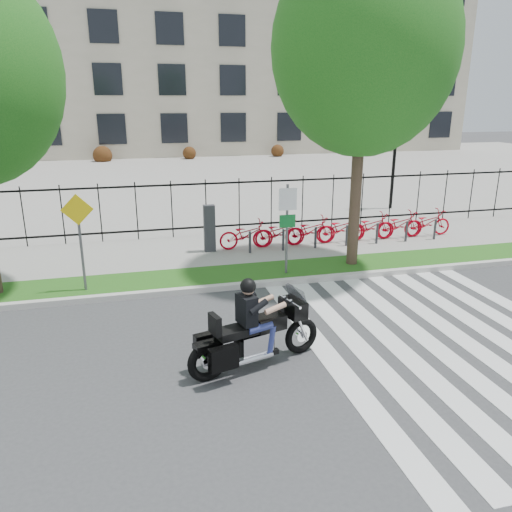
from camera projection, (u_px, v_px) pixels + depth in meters
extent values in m
plane|color=#39393B|center=(219.00, 373.00, 9.19)|extent=(120.00, 120.00, 0.00)
cube|color=#BBB7B0|center=(191.00, 290.00, 12.96)|extent=(60.00, 0.20, 0.15)
cube|color=#205615|center=(187.00, 279.00, 13.75)|extent=(60.00, 1.50, 0.15)
cube|color=gray|center=(178.00, 253.00, 16.06)|extent=(60.00, 3.50, 0.15)
cube|color=gray|center=(151.00, 176.00, 32.30)|extent=(80.00, 34.00, 0.10)
cube|color=#A89F87|center=(135.00, 42.00, 47.81)|extent=(60.00, 20.00, 20.00)
cylinder|color=black|center=(394.00, 166.00, 22.01)|extent=(0.14, 0.14, 4.00)
cylinder|color=black|center=(397.00, 121.00, 21.44)|extent=(0.06, 0.70, 0.70)
sphere|color=white|center=(390.00, 119.00, 21.33)|extent=(0.36, 0.36, 0.36)
sphere|color=white|center=(405.00, 119.00, 21.49)|extent=(0.36, 0.36, 0.36)
cylinder|color=#38281E|center=(356.00, 188.00, 14.19)|extent=(0.32, 0.32, 4.48)
ellipsoid|color=#125215|center=(365.00, 47.00, 13.07)|extent=(4.92, 4.92, 5.66)
cube|color=#2D2D33|center=(209.00, 228.00, 15.81)|extent=(0.35, 0.25, 1.50)
imported|color=#B50012|center=(246.00, 235.00, 16.17)|extent=(1.78, 0.62, 0.94)
cylinder|color=#2D2D33|center=(250.00, 242.00, 15.75)|extent=(0.08, 0.08, 0.70)
imported|color=#B50012|center=(279.00, 232.00, 16.43)|extent=(1.78, 0.62, 0.94)
cylinder|color=#2D2D33|center=(283.00, 240.00, 16.00)|extent=(0.08, 0.08, 0.70)
imported|color=#B50012|center=(310.00, 230.00, 16.69)|extent=(1.78, 0.62, 0.94)
cylinder|color=#2D2D33|center=(315.00, 238.00, 16.26)|extent=(0.08, 0.08, 0.70)
imported|color=#B50012|center=(341.00, 228.00, 16.94)|extent=(1.78, 0.62, 0.94)
cylinder|color=#2D2D33|center=(347.00, 236.00, 16.51)|extent=(0.08, 0.08, 0.70)
imported|color=#B50012|center=(370.00, 227.00, 17.20)|extent=(1.78, 0.62, 0.94)
cylinder|color=#2D2D33|center=(377.00, 233.00, 16.77)|extent=(0.08, 0.08, 0.70)
imported|color=#B50012|center=(399.00, 225.00, 17.45)|extent=(1.78, 0.62, 0.94)
cylinder|color=#2D2D33|center=(406.00, 231.00, 17.03)|extent=(0.08, 0.08, 0.70)
imported|color=#B50012|center=(427.00, 223.00, 17.71)|extent=(1.78, 0.62, 0.94)
cylinder|color=#2D2D33|center=(435.00, 229.00, 17.28)|extent=(0.08, 0.08, 0.70)
cylinder|color=#59595B|center=(287.00, 230.00, 13.66)|extent=(0.07, 0.07, 2.50)
cube|color=white|center=(288.00, 199.00, 13.37)|extent=(0.50, 0.03, 0.60)
cube|color=#0C6626|center=(287.00, 221.00, 13.55)|extent=(0.45, 0.03, 0.35)
cylinder|color=#59595B|center=(81.00, 245.00, 12.43)|extent=(0.07, 0.07, 2.40)
cube|color=yellow|center=(77.00, 210.00, 12.12)|extent=(0.78, 0.03, 0.78)
torus|color=black|center=(301.00, 336.00, 9.83)|extent=(0.74, 0.33, 0.73)
torus|color=black|center=(208.00, 361.00, 8.87)|extent=(0.79, 0.36, 0.78)
cube|color=black|center=(293.00, 308.00, 9.53)|extent=(0.47, 0.65, 0.32)
cube|color=#26262B|center=(296.00, 295.00, 9.49)|extent=(0.30, 0.55, 0.32)
cube|color=silver|center=(254.00, 343.00, 9.29)|extent=(0.71, 0.52, 0.43)
cube|color=black|center=(269.00, 322.00, 9.33)|extent=(0.66, 0.51, 0.28)
cube|color=black|center=(236.00, 331.00, 9.01)|extent=(0.82, 0.57, 0.15)
cube|color=black|center=(215.00, 325.00, 8.74)|extent=(0.20, 0.38, 0.36)
cube|color=black|center=(224.00, 358.00, 8.63)|extent=(0.56, 0.31, 0.43)
cube|color=black|center=(208.00, 343.00, 9.16)|extent=(0.56, 0.31, 0.43)
cube|color=black|center=(247.00, 310.00, 9.00)|extent=(0.36, 0.48, 0.55)
sphere|color=tan|center=(248.00, 288.00, 8.89)|extent=(0.24, 0.24, 0.24)
sphere|color=black|center=(248.00, 286.00, 8.88)|extent=(0.29, 0.29, 0.29)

